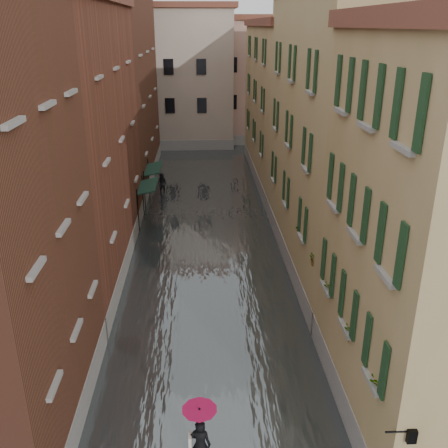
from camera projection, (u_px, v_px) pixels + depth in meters
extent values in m
plane|color=#505052|center=(212.00, 376.00, 17.70)|extent=(120.00, 120.00, 0.00)
cube|color=#464C4D|center=(206.00, 232.00, 29.71)|extent=(10.00, 60.00, 0.20)
cube|color=brown|center=(57.00, 147.00, 23.40)|extent=(6.00, 14.00, 12.50)
cube|color=brown|center=(108.00, 91.00, 37.03)|extent=(6.00, 16.00, 14.00)
cube|color=tan|center=(351.00, 138.00, 23.95)|extent=(6.00, 14.00, 13.00)
cube|color=olive|center=(294.00, 107.00, 38.14)|extent=(6.00, 16.00, 11.50)
cube|color=#BCA796|center=(172.00, 79.00, 50.38)|extent=(12.00, 9.00, 13.00)
cube|color=tan|center=(258.00, 81.00, 52.83)|extent=(10.00, 9.00, 12.00)
cube|color=#163226|center=(148.00, 186.00, 30.04)|extent=(1.09, 2.82, 0.31)
cylinder|color=black|center=(138.00, 212.00, 29.14)|extent=(0.06, 0.06, 2.80)
cylinder|color=black|center=(143.00, 197.00, 31.75)|extent=(0.06, 0.06, 2.80)
cube|color=#163226|center=(153.00, 168.00, 33.68)|extent=(1.09, 3.08, 0.31)
cylinder|color=black|center=(145.00, 192.00, 32.66)|extent=(0.06, 0.06, 2.80)
cylinder|color=black|center=(149.00, 178.00, 35.52)|extent=(0.06, 0.06, 2.80)
cylinder|color=black|center=(398.00, 432.00, 11.17)|extent=(0.60, 0.05, 0.05)
cube|color=black|center=(411.00, 435.00, 11.22)|extent=(0.22, 0.22, 0.35)
cube|color=beige|center=(411.00, 435.00, 11.22)|extent=(0.14, 0.14, 0.24)
cube|color=#A04234|center=(380.00, 386.00, 12.51)|extent=(0.22, 0.85, 0.18)
imported|color=#265926|center=(381.00, 372.00, 12.35)|extent=(0.59, 0.51, 0.66)
cube|color=#A04234|center=(353.00, 333.00, 14.66)|extent=(0.22, 0.85, 0.18)
imported|color=#265926|center=(354.00, 321.00, 14.50)|extent=(0.59, 0.51, 0.66)
cube|color=#A04234|center=(331.00, 290.00, 17.05)|extent=(0.22, 0.85, 0.18)
imported|color=#265926|center=(332.00, 279.00, 16.90)|extent=(0.59, 0.51, 0.66)
cube|color=#A04234|center=(316.00, 260.00, 19.22)|extent=(0.22, 0.85, 0.18)
imported|color=#265926|center=(317.00, 250.00, 19.06)|extent=(0.59, 0.51, 0.66)
cube|color=#A04234|center=(302.00, 231.00, 21.87)|extent=(0.22, 0.85, 0.18)
imported|color=#265926|center=(302.00, 222.00, 21.71)|extent=(0.59, 0.51, 0.66)
imported|color=black|center=(200.00, 445.00, 13.72)|extent=(0.67, 0.51, 1.66)
cube|color=beige|center=(190.00, 440.00, 13.71)|extent=(0.08, 0.30, 0.38)
cylinder|color=black|center=(200.00, 430.00, 13.53)|extent=(0.02, 0.02, 1.00)
cone|color=#A90B3D|center=(200.00, 414.00, 13.32)|extent=(0.97, 0.97, 0.28)
imported|color=black|center=(162.00, 184.00, 36.25)|extent=(0.96, 0.86, 1.62)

